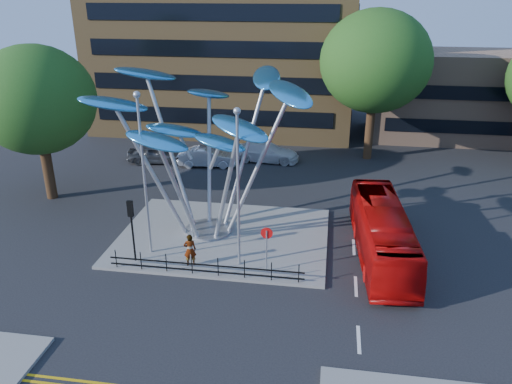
% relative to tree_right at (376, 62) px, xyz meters
% --- Properties ---
extents(ground, '(120.00, 120.00, 0.00)m').
position_rel_tree_right_xyz_m(ground, '(-8.00, -22.00, -8.04)').
color(ground, black).
rests_on(ground, ground).
extents(traffic_island, '(12.00, 9.00, 0.15)m').
position_rel_tree_right_xyz_m(traffic_island, '(-9.00, -16.00, -7.96)').
color(traffic_island, slate).
rests_on(traffic_island, ground).
extents(low_building_near, '(15.00, 8.00, 8.00)m').
position_rel_tree_right_xyz_m(low_building_near, '(8.00, 8.00, -4.04)').
color(low_building_near, tan).
rests_on(low_building_near, ground).
extents(tree_right, '(8.80, 8.80, 12.11)m').
position_rel_tree_right_xyz_m(tree_right, '(0.00, 0.00, 0.00)').
color(tree_right, black).
rests_on(tree_right, ground).
extents(tree_left, '(7.60, 7.60, 10.32)m').
position_rel_tree_right_xyz_m(tree_left, '(-22.00, -12.00, -1.24)').
color(tree_left, black).
rests_on(tree_left, ground).
extents(leaf_sculpture, '(12.72, 9.54, 9.51)m').
position_rel_tree_right_xyz_m(leaf_sculpture, '(-10.07, -15.32, -1.16)').
color(leaf_sculpture, '#9EA0A5').
rests_on(leaf_sculpture, traffic_island).
extents(street_lamp_left, '(0.36, 0.36, 8.80)m').
position_rel_tree_right_xyz_m(street_lamp_left, '(-12.50, -18.50, -2.68)').
color(street_lamp_left, '#9EA0A5').
rests_on(street_lamp_left, traffic_island).
extents(street_lamp_right, '(0.36, 0.36, 8.30)m').
position_rel_tree_right_xyz_m(street_lamp_right, '(-7.50, -19.00, -2.94)').
color(street_lamp_right, '#9EA0A5').
rests_on(street_lamp_right, traffic_island).
extents(traffic_light_island, '(0.28, 0.18, 3.42)m').
position_rel_tree_right_xyz_m(traffic_light_island, '(-13.00, -19.50, -5.42)').
color(traffic_light_island, black).
rests_on(traffic_light_island, traffic_island).
extents(no_entry_sign_island, '(0.60, 0.10, 2.45)m').
position_rel_tree_right_xyz_m(no_entry_sign_island, '(-6.00, -19.48, -6.22)').
color(no_entry_sign_island, '#9EA0A5').
rests_on(no_entry_sign_island, traffic_island).
extents(pedestrian_railing_front, '(10.00, 0.06, 1.00)m').
position_rel_tree_right_xyz_m(pedestrian_railing_front, '(-9.00, -20.30, -7.48)').
color(pedestrian_railing_front, black).
rests_on(pedestrian_railing_front, traffic_island).
extents(red_bus, '(3.11, 10.31, 2.83)m').
position_rel_tree_right_xyz_m(red_bus, '(-0.15, -16.73, -6.62)').
color(red_bus, '#AB0807').
rests_on(red_bus, ground).
extents(pedestrian, '(0.74, 0.59, 1.77)m').
position_rel_tree_right_xyz_m(pedestrian, '(-9.98, -19.50, -7.00)').
color(pedestrian, gray).
rests_on(pedestrian, traffic_island).
extents(parked_car_left, '(4.59, 2.28, 1.50)m').
position_rel_tree_right_xyz_m(parked_car_left, '(-17.42, -3.86, -7.28)').
color(parked_car_left, '#3F4246').
rests_on(parked_car_left, ground).
extents(parked_car_mid, '(4.83, 2.12, 1.54)m').
position_rel_tree_right_xyz_m(parked_car_mid, '(-12.92, -4.00, -7.27)').
color(parked_car_mid, '#B5B8BD').
rests_on(parked_car_mid, ground).
extents(parked_car_right, '(5.62, 2.56, 1.59)m').
position_rel_tree_right_xyz_m(parked_car_right, '(-8.42, -2.02, -7.24)').
color(parked_car_right, silver).
rests_on(parked_car_right, ground).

